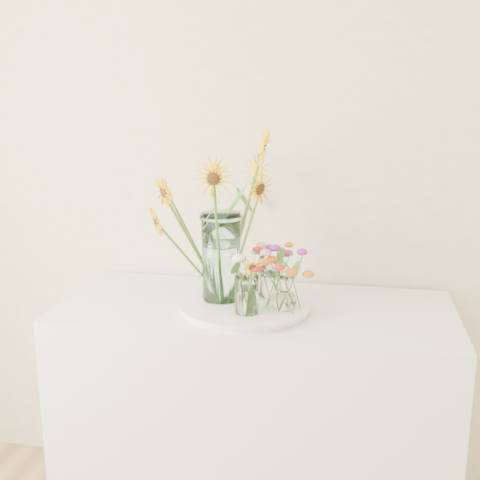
{
  "coord_description": "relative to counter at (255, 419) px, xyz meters",
  "views": [
    {
      "loc": [
        0.22,
        -0.08,
        1.64
      ],
      "look_at": [
        -0.15,
        1.85,
        1.16
      ],
      "focal_mm": 45.0,
      "sensor_mm": 36.0,
      "label": 1
    }
  ],
  "objects": [
    {
      "name": "small_vase_c",
      "position": [
        0.05,
        0.03,
        0.54
      ],
      "size": [
        0.09,
        0.09,
        0.13
      ],
      "primitive_type": "cylinder",
      "rotation": [
        0.0,
        0.0,
        -0.34
      ],
      "color": "white",
      "rests_on": "tray"
    },
    {
      "name": "wildflower_posy_c",
      "position": [
        0.05,
        0.03,
        0.58
      ],
      "size": [
        0.19,
        0.19,
        0.22
      ],
      "primitive_type": null,
      "color": "#D85D12",
      "rests_on": "tray"
    },
    {
      "name": "tray",
      "position": [
        -0.03,
        -0.05,
        0.46
      ],
      "size": [
        0.44,
        0.44,
        0.02
      ],
      "primitive_type": "cylinder",
      "color": "white",
      "rests_on": "counter"
    },
    {
      "name": "small_vase_a",
      "position": [
        -0.0,
        -0.16,
        0.54
      ],
      "size": [
        0.1,
        0.1,
        0.14
      ],
      "primitive_type": "cylinder",
      "rotation": [
        0.0,
        0.0,
        -0.29
      ],
      "color": "white",
      "rests_on": "tray"
    },
    {
      "name": "wildflower_posy_b",
      "position": [
        0.11,
        -0.1,
        0.58
      ],
      "size": [
        0.23,
        0.23,
        0.21
      ],
      "primitive_type": null,
      "color": "#D85D12",
      "rests_on": "tray"
    },
    {
      "name": "mason_jar",
      "position": [
        -0.12,
        -0.03,
        0.63
      ],
      "size": [
        0.15,
        0.15,
        0.32
      ],
      "primitive_type": "cylinder",
      "rotation": [
        0.0,
        0.0,
        -0.11
      ],
      "color": "#C1EDF0",
      "rests_on": "tray"
    },
    {
      "name": "small_vase_b",
      "position": [
        0.11,
        -0.1,
        0.53
      ],
      "size": [
        0.1,
        0.1,
        0.12
      ],
      "primitive_type": null,
      "rotation": [
        0.0,
        0.0,
        -0.24
      ],
      "color": "white",
      "rests_on": "tray"
    },
    {
      "name": "wildflower_posy_a",
      "position": [
        -0.0,
        -0.16,
        0.59
      ],
      "size": [
        0.18,
        0.18,
        0.23
      ],
      "primitive_type": null,
      "color": "#D85D12",
      "rests_on": "tray"
    },
    {
      "name": "sunflower_bouquet",
      "position": [
        -0.12,
        -0.03,
        0.78
      ],
      "size": [
        0.94,
        0.94,
        0.61
      ],
      "primitive_type": null,
      "rotation": [
        0.0,
        0.0,
        -0.11
      ],
      "color": "#F4B605",
      "rests_on": "tray"
    },
    {
      "name": "counter",
      "position": [
        0.0,
        0.0,
        0.0
      ],
      "size": [
        1.4,
        0.6,
        0.9
      ],
      "primitive_type": "cube",
      "color": "white",
      "rests_on": "ground_plane"
    }
  ]
}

